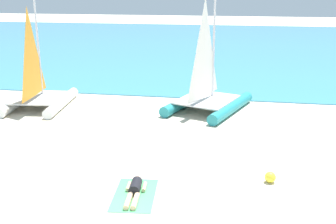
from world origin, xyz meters
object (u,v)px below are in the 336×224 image
Objects in this scene: sailboat_white at (38,91)px; sunbather_middle at (135,189)px; sailboat_teal at (207,92)px; towel_middle at (135,195)px; beach_ball at (270,177)px.

sailboat_white reaches higher than sunbather_middle.
sailboat_teal is 8.45m from towel_middle.
sunbather_middle reaches higher than towel_middle.
towel_middle is at bearing -79.09° from sailboat_teal.
beach_ball reaches higher than towel_middle.
sailboat_teal reaches higher than towel_middle.
towel_middle is 5.98× the size of beach_ball.
sailboat_teal is 17.39× the size of beach_ball.
sailboat_white reaches higher than beach_ball.
towel_middle is 1.21× the size of sunbather_middle.
beach_ball is at bearing -51.53° from sailboat_teal.
towel_middle is (6.44, -7.44, -0.75)m from sailboat_white.
sailboat_teal is 3.53× the size of sunbather_middle.
sailboat_teal is 8.37m from sunbather_middle.
sailboat_teal is (7.67, 0.88, 0.06)m from sailboat_white.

